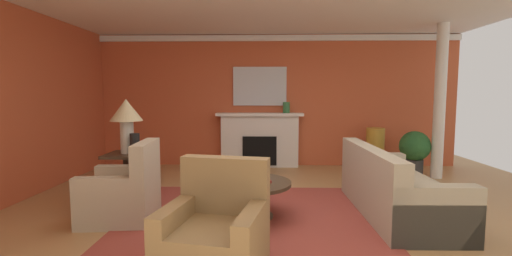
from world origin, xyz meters
name	(u,v)px	position (x,y,z in m)	size (l,w,h in m)	color
ground_plane	(274,217)	(0.00, 0.00, 0.00)	(9.31, 9.31, 0.00)	tan
wall_fireplace	(271,101)	(0.00, 3.30, 1.38)	(7.76, 0.12, 2.75)	#C65633
crown_moulding	(271,38)	(0.00, 3.22, 2.67)	(7.76, 0.08, 0.12)	white
area_rug	(251,217)	(-0.29, -0.01, 0.01)	(3.09, 2.73, 0.01)	#993D33
fireplace	(260,141)	(-0.23, 3.09, 0.54)	(1.80, 0.35, 1.13)	white
mantel_mirror	(260,86)	(-0.23, 3.21, 1.68)	(1.12, 0.04, 0.81)	silver
sofa	(393,191)	(1.50, 0.16, 0.30)	(0.93, 2.11, 0.85)	#BCB299
armchair_near_window	(124,195)	(-1.82, -0.11, 0.31)	(0.86, 0.86, 0.95)	#C1B293
armchair_facing_fireplace	(216,238)	(-0.53, -1.37, 0.31)	(0.94, 0.94, 0.95)	#9E7A4C
coffee_table	(250,191)	(-0.29, -0.01, 0.34)	(1.00, 1.00, 0.45)	#3D2D1E
side_table	(128,174)	(-2.02, 0.55, 0.40)	(0.56, 0.56, 0.70)	#3D2D1E
table_lamp	(126,115)	(-2.02, 0.55, 1.22)	(0.44, 0.44, 0.75)	beige
vase_tall_corner	(375,149)	(2.08, 2.79, 0.42)	(0.36, 0.36, 0.85)	#B7892D
vase_on_side_table	(135,144)	(-1.87, 0.43, 0.85)	(0.13, 0.13, 0.29)	black
vase_mantel_right	(286,108)	(0.32, 3.04, 1.24)	(0.14, 0.14, 0.23)	#33703D
book_red_cover	(260,181)	(-0.17, -0.03, 0.47)	(0.23, 0.19, 0.03)	maroon
book_art_folio	(255,177)	(-0.23, 0.01, 0.51)	(0.20, 0.17, 0.06)	maroon
potted_plant	(415,149)	(2.68, 2.36, 0.49)	(0.56, 0.56, 0.83)	#333333
column_white	(440,102)	(3.01, 2.16, 1.38)	(0.20, 0.20, 2.75)	white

